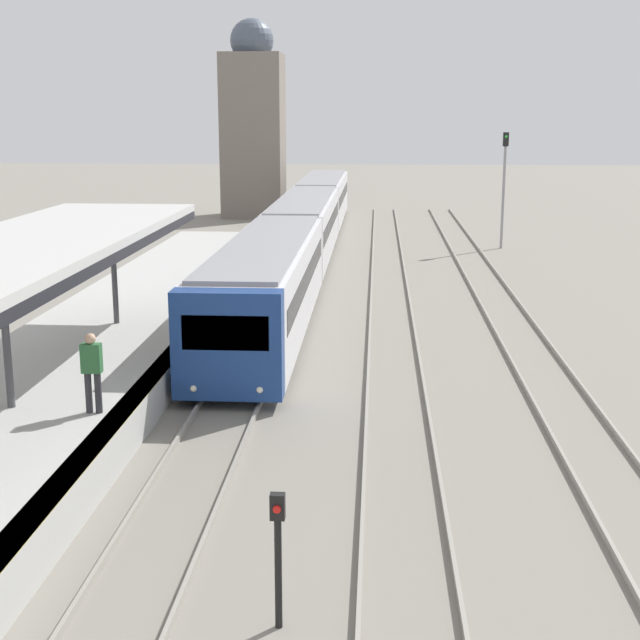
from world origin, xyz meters
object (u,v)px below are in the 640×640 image
(train_near, at_px, (304,226))
(signal_mast_far, at_px, (504,177))
(person_on_platform, at_px, (92,368))
(signal_post_near, at_px, (278,546))

(train_near, distance_m, signal_mast_far, 11.14)
(person_on_platform, relative_size, train_near, 0.04)
(person_on_platform, xyz_separation_m, signal_mast_far, (12.17, 29.69, 1.82))
(person_on_platform, height_order, signal_mast_far, signal_mast_far)
(train_near, xyz_separation_m, signal_mast_far, (9.93, 4.63, 2.01))
(signal_mast_far, bearing_deg, signal_post_near, -102.21)
(train_near, height_order, signal_post_near, train_near)
(person_on_platform, xyz_separation_m, train_near, (2.24, 25.06, -0.19))
(person_on_platform, bearing_deg, signal_post_near, -53.88)
(signal_mast_far, bearing_deg, train_near, -155.03)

